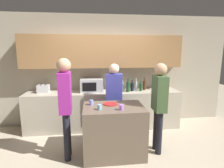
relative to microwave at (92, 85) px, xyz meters
The scene contains 20 objects.
ground_plane 1.80m from the microwave, 78.91° to the right, with size 14.00×14.00×0.00m, color #BCAD93.
back_wall 0.61m from the microwave, 38.26° to the left, with size 6.40×0.40×2.70m.
back_counter 0.66m from the microwave, ahead, with size 3.60×0.62×0.89m.
kitchen_island 1.38m from the microwave, 72.37° to the right, with size 1.05×0.74×0.89m.
microwave is the anchor object (origin of this frame).
toaster 1.10m from the microwave, behind, with size 0.26×0.16×0.18m.
potted_plant 1.70m from the microwave, ahead, with size 0.14×0.14×0.39m.
bottle_0 0.73m from the microwave, ahead, with size 0.08×0.08×0.27m.
bottle_1 0.86m from the microwave, ahead, with size 0.08×0.08×0.32m.
bottle_2 0.97m from the microwave, ahead, with size 0.08×0.08×0.26m.
bottle_3 1.07m from the microwave, ahead, with size 0.07×0.07×0.30m.
bottle_4 1.17m from the microwave, ahead, with size 0.07×0.07×0.24m.
bottle_5 1.29m from the microwave, ahead, with size 0.07×0.07×0.31m.
plate_on_island 1.12m from the microwave, 72.48° to the right, with size 0.26×0.26×0.01m.
cup_0 1.35m from the microwave, 84.74° to the right, with size 0.07×0.07×0.09m.
cup_1 1.47m from the microwave, 70.92° to the right, with size 0.07×0.07×0.09m.
cup_2 1.06m from the microwave, 90.39° to the right, with size 0.07×0.07×0.09m.
person_left 1.30m from the microwave, 109.32° to the right, with size 0.23×0.35×1.73m.
person_center 1.70m from the microwave, 45.76° to the right, with size 0.21×0.35×1.63m.
person_right 0.73m from the microwave, 50.12° to the right, with size 0.36×0.23×1.59m.
Camera 1 is at (-0.27, -2.63, 1.83)m, focal length 28.00 mm.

